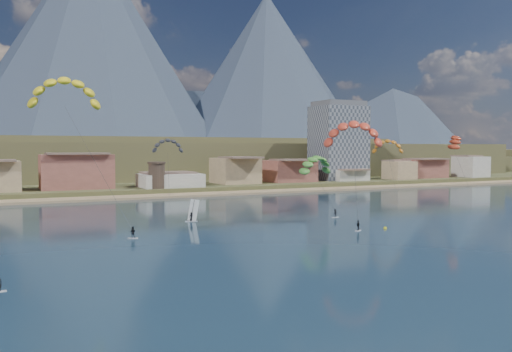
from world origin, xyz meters
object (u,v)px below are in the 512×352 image
Objects in this scene: kitesurfer_orange at (353,130)px; kitesurfer_yellow at (65,89)px; windsurfer at (192,215)px; kitesurfer_green at (316,162)px; buoy at (385,228)px; apartment_tower at (338,141)px; watchtower at (157,175)px.

kitesurfer_yellow is at bearing 163.95° from kitesurfer_orange.
kitesurfer_orange is at bearing -29.17° from windsurfer.
kitesurfer_green is (54.51, 1.96, -13.89)m from kitesurfer_yellow.
apartment_tower is at bearing 59.02° from buoy.
buoy is at bearing -93.48° from kitesurfer_green.
kitesurfer_yellow is 63.53m from buoy.
kitesurfer_orange is 36.52m from windsurfer.
watchtower is 0.57× the size of kitesurfer_green.
kitesurfer_yellow is (-34.65, -64.57, 19.18)m from watchtower.
kitesurfer_green reaches higher than watchtower.
apartment_tower is 1.05× the size of kitesurfer_yellow.
buoy is (0.58, -9.21, -18.38)m from kitesurfer_orange.
watchtower is at bearing 102.52° from kitesurfer_orange.
kitesurfer_green is 28.70m from buoy.
kitesurfer_orange reaches higher than windsurfer.
buoy is (-1.60, -26.22, -11.55)m from kitesurfer_green.
apartment_tower is 112.47m from kitesurfer_orange.
buoy is (28.77, -24.95, -1.31)m from windsurfer.
buoy is (52.91, -24.27, -25.44)m from kitesurfer_yellow.
kitesurfer_green is (19.86, -62.61, 5.29)m from watchtower.
windsurfer is 38.11m from buoy.
kitesurfer_orange is at bearing -77.48° from watchtower.
watchtower is 0.28× the size of kitesurfer_yellow.
apartment_tower is 3.72× the size of watchtower.
apartment_tower is at bearing 56.35° from kitesurfer_orange.
kitesurfer_orange reaches higher than kitesurfer_green.
kitesurfer_orange is 20.57m from buoy.
kitesurfer_orange is at bearing 93.58° from buoy.
watchtower is 1.92× the size of windsurfer.
kitesurfer_orange is at bearing -16.05° from kitesurfer_yellow.
watchtower is at bearing 61.78° from kitesurfer_yellow.
windsurfer is at bearing -139.29° from apartment_tower.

